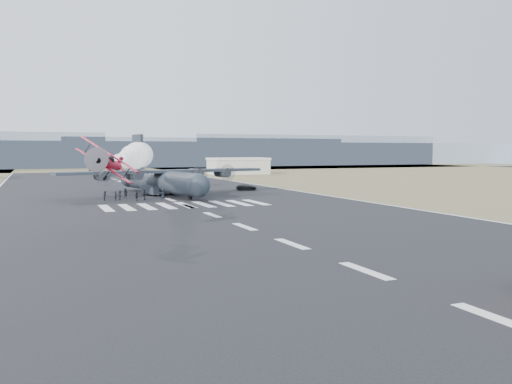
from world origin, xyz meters
TOP-DOWN VIEW (x-y plane):
  - ground at (0.00, 0.00)m, footprint 500.00×500.00m
  - scrub_far at (0.00, 230.00)m, footprint 500.00×80.00m
  - runway_markings at (0.00, 60.00)m, footprint 60.00×260.00m
  - ridge_seg_d at (0.00, 260.00)m, footprint 150.00×50.00m
  - ridge_seg_e at (65.00, 260.00)m, footprint 150.00×50.00m
  - ridge_seg_f at (130.00, 260.00)m, footprint 150.00×50.00m
  - ridge_seg_g at (195.00, 260.00)m, footprint 150.00×50.00m
  - hangar_right at (46.00, 150.00)m, footprint 20.50×12.50m
  - aerobatic_biplane at (-14.87, 23.55)m, footprint 5.85×6.28m
  - smoke_trail at (-7.23, 52.27)m, footprint 11.23×35.28m
  - transport_aircraft at (0.69, 70.67)m, footprint 40.89×33.47m
  - support_vehicle at (20.41, 75.92)m, footprint 4.63×2.46m
  - crew_a at (7.93, 66.60)m, footprint 0.60×0.70m
  - crew_b at (-6.77, 65.50)m, footprint 1.01×0.96m
  - crew_c at (-8.12, 62.86)m, footprint 1.12×1.14m
  - crew_d at (-4.27, 60.97)m, footprint 0.86×1.22m
  - crew_e at (-0.48, 63.38)m, footprint 0.95×0.79m
  - crew_f at (-5.78, 59.99)m, footprint 0.60×1.49m
  - crew_g at (-8.92, 62.43)m, footprint 0.67×0.72m
  - crew_h at (-10.67, 62.09)m, footprint 0.64×0.89m

SIDE VIEW (x-z plane):
  - ground at x=0.00m, z-range 0.00..0.00m
  - scrub_far at x=0.00m, z-range 0.00..0.00m
  - runway_markings at x=0.00m, z-range 0.00..0.01m
  - support_vehicle at x=20.41m, z-range 0.00..1.24m
  - crew_g at x=-8.92m, z-range 0.00..1.56m
  - crew_f at x=-5.78m, z-range 0.00..1.57m
  - crew_e at x=-0.48m, z-range 0.00..1.67m
  - crew_h at x=-10.67m, z-range 0.00..1.68m
  - crew_c at x=-8.12m, z-range 0.00..1.69m
  - crew_a at x=7.93m, z-range 0.00..1.71m
  - crew_b at x=-6.77m, z-range 0.00..1.78m
  - crew_d at x=-4.27m, z-range 0.00..1.89m
  - hangar_right at x=46.00m, z-range 0.06..5.96m
  - transport_aircraft at x=0.69m, z-range -2.87..8.98m
  - ridge_seg_d at x=0.00m, z-range 0.00..13.00m
  - ridge_seg_g at x=195.00m, z-range 0.00..13.00m
  - aerobatic_biplane at x=-14.87m, z-range 4.86..9.80m
  - ridge_seg_e at x=65.00m, z-range 0.00..15.00m
  - smoke_trail at x=-7.23m, z-range 5.47..9.71m
  - ridge_seg_f at x=130.00m, z-range 0.00..17.00m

